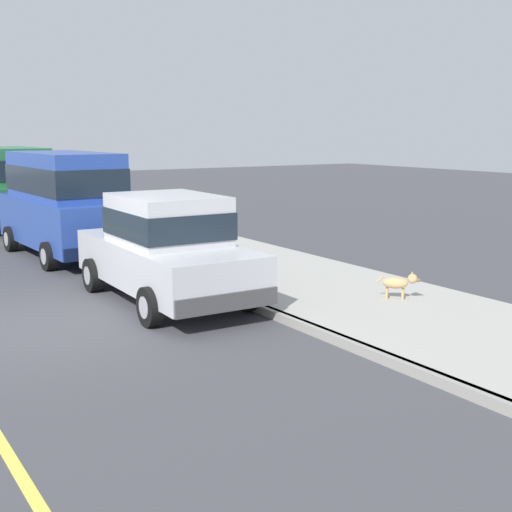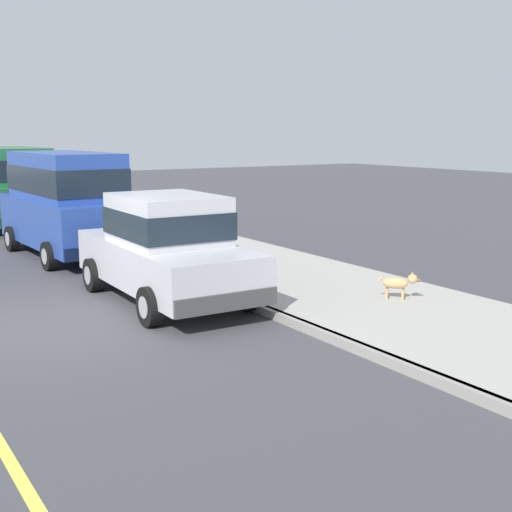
{
  "view_description": "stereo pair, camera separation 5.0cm",
  "coord_description": "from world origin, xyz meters",
  "views": [
    {
      "loc": [
        -2.84,
        -10.33,
        3.01
      ],
      "look_at": [
        3.5,
        -0.41,
        0.85
      ],
      "focal_mm": 47.71,
      "sensor_mm": 36.0,
      "label": 1
    },
    {
      "loc": [
        -2.8,
        -10.36,
        3.01
      ],
      "look_at": [
        3.5,
        -0.41,
        0.85
      ],
      "focal_mm": 47.71,
      "sensor_mm": 36.0,
      "label": 2
    }
  ],
  "objects": [
    {
      "name": "ground_plane",
      "position": [
        0.0,
        0.0,
        0.0
      ],
      "size": [
        80.0,
        80.0,
        0.0
      ],
      "primitive_type": "plane",
      "color": "#424247"
    },
    {
      "name": "curb",
      "position": [
        3.2,
        0.0,
        0.07
      ],
      "size": [
        0.16,
        64.0,
        0.14
      ],
      "primitive_type": "cube",
      "color": "gray",
      "rests_on": "ground"
    },
    {
      "name": "car_blue_van",
      "position": [
        2.1,
        5.98,
        1.39
      ],
      "size": [
        2.27,
        4.97,
        2.52
      ],
      "color": "#28479E",
      "rests_on": "ground"
    },
    {
      "name": "sidewalk",
      "position": [
        5.0,
        0.0,
        0.07
      ],
      "size": [
        3.6,
        64.0,
        0.14
      ],
      "primitive_type": "cube",
      "color": "#A8A59E",
      "rests_on": "ground"
    },
    {
      "name": "fire_hydrant",
      "position": [
        3.65,
        1.55,
        0.48
      ],
      "size": [
        0.34,
        0.24,
        0.72
      ],
      "color": "gold",
      "rests_on": "sidewalk"
    },
    {
      "name": "car_green_van",
      "position": [
        2.14,
        11.87,
        1.39
      ],
      "size": [
        2.2,
        4.93,
        2.52
      ],
      "color": "#23663D",
      "rests_on": "ground"
    },
    {
      "name": "dog_tan",
      "position": [
        5.45,
        -1.97,
        0.43
      ],
      "size": [
        0.55,
        0.59,
        0.49
      ],
      "color": "tan",
      "rests_on": "sidewalk"
    },
    {
      "name": "car_silver_sedan",
      "position": [
        2.23,
        0.56,
        0.98
      ],
      "size": [
        2.1,
        4.63,
        1.92
      ],
      "color": "#BCBCC1",
      "rests_on": "ground"
    }
  ]
}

